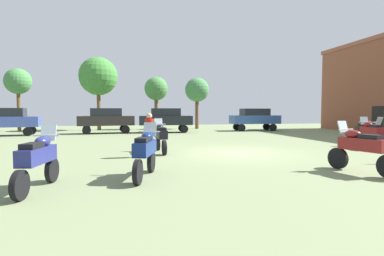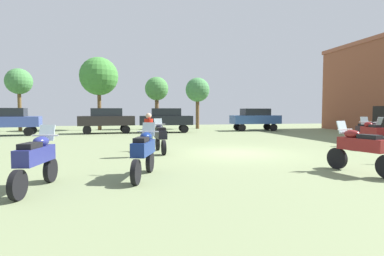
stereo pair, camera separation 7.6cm
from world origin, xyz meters
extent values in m
cube|color=#738158|center=(0.00, 0.00, 0.01)|extent=(44.00, 52.00, 0.02)
cube|color=black|center=(15.03, 8.29, 1.10)|extent=(0.08, 1.20, 2.20)
cylinder|color=black|center=(-6.37, -3.97, 0.33)|extent=(0.22, 0.63, 0.62)
cylinder|color=black|center=(-6.61, -5.50, 0.33)|extent=(0.22, 0.63, 0.62)
cube|color=navy|center=(-6.49, -4.73, 0.82)|extent=(0.56, 1.35, 0.36)
ellipsoid|color=navy|center=(-6.44, -4.44, 1.10)|extent=(0.39, 0.52, 0.24)
cube|color=black|center=(-6.53, -4.96, 1.06)|extent=(0.39, 0.60, 0.12)
cube|color=silver|center=(-6.39, -4.12, 1.28)|extent=(0.38, 0.21, 0.39)
cylinder|color=#B7B7BC|center=(-6.41, -4.22, 1.22)|extent=(0.62, 0.13, 0.04)
cylinder|color=black|center=(1.85, -3.94, 0.35)|extent=(0.28, 0.66, 0.65)
cube|color=maroon|center=(2.04, -4.69, 0.85)|extent=(0.67, 1.37, 0.36)
ellipsoid|color=maroon|center=(1.96, -4.40, 1.13)|extent=(0.43, 0.54, 0.24)
cube|color=black|center=(2.09, -4.91, 1.09)|extent=(0.43, 0.62, 0.12)
cube|color=silver|center=(1.88, -4.08, 1.31)|extent=(0.39, 0.23, 0.39)
cylinder|color=#B7B7BC|center=(1.91, -4.18, 1.25)|extent=(0.61, 0.19, 0.04)
cylinder|color=black|center=(7.73, 0.46, 0.34)|extent=(0.23, 0.66, 0.65)
cylinder|color=black|center=(7.47, 1.89, 0.34)|extent=(0.23, 0.66, 0.65)
cube|color=#2D2226|center=(7.60, 1.17, 0.85)|extent=(0.57, 1.28, 0.36)
ellipsoid|color=#2D2226|center=(7.65, 0.90, 1.13)|extent=(0.40, 0.53, 0.24)
cube|color=black|center=(7.56, 1.39, 1.09)|extent=(0.39, 0.60, 0.12)
cube|color=silver|center=(7.70, 0.59, 1.31)|extent=(0.38, 0.21, 0.39)
cylinder|color=#B7B7BC|center=(7.69, 0.69, 1.25)|extent=(0.62, 0.15, 0.04)
cylinder|color=black|center=(-3.17, 1.62, 0.33)|extent=(0.16, 0.62, 0.62)
cylinder|color=black|center=(-3.06, 0.06, 0.33)|extent=(0.16, 0.62, 0.62)
cube|color=black|center=(-3.12, 0.84, 0.82)|extent=(0.45, 1.35, 0.36)
ellipsoid|color=black|center=(-3.14, 1.14, 1.10)|extent=(0.35, 0.50, 0.24)
cube|color=black|center=(-3.10, 0.61, 1.06)|extent=(0.34, 0.58, 0.12)
cube|color=silver|center=(-3.16, 1.47, 1.28)|extent=(0.37, 0.18, 0.39)
cylinder|color=#B7B7BC|center=(-3.15, 1.37, 1.22)|extent=(0.62, 0.08, 0.04)
cylinder|color=black|center=(6.96, 0.85, 0.36)|extent=(0.27, 0.68, 0.67)
cylinder|color=black|center=(6.58, -0.75, 0.36)|extent=(0.27, 0.68, 0.67)
cube|color=maroon|center=(6.77, 0.05, 0.87)|extent=(0.67, 1.43, 0.36)
ellipsoid|color=maroon|center=(6.84, 0.35, 1.15)|extent=(0.42, 0.54, 0.24)
cube|color=black|center=(6.72, -0.19, 1.11)|extent=(0.42, 0.61, 0.12)
cube|color=silver|center=(6.92, 0.69, 1.33)|extent=(0.39, 0.23, 0.39)
cylinder|color=#B7B7BC|center=(6.90, 0.59, 1.27)|extent=(0.61, 0.18, 0.04)
cylinder|color=black|center=(-3.83, -3.24, 0.33)|extent=(0.29, 0.63, 0.63)
cylinder|color=black|center=(-4.27, -4.71, 0.33)|extent=(0.29, 0.63, 0.63)
cube|color=navy|center=(-4.05, -3.97, 0.83)|extent=(0.72, 1.35, 0.36)
ellipsoid|color=navy|center=(-3.97, -3.69, 1.11)|extent=(0.44, 0.55, 0.24)
cube|color=black|center=(-4.12, -4.19, 1.07)|extent=(0.45, 0.62, 0.12)
cube|color=silver|center=(-3.88, -3.38, 1.29)|extent=(0.39, 0.25, 0.39)
cylinder|color=#B7B7BC|center=(-3.90, -3.47, 1.23)|extent=(0.60, 0.21, 0.04)
cylinder|color=black|center=(5.23, 12.69, 0.34)|extent=(0.65, 0.25, 0.64)
cylinder|color=black|center=(5.29, 14.13, 0.34)|extent=(0.65, 0.25, 0.64)
cylinder|color=black|center=(8.15, 12.57, 0.34)|extent=(0.65, 0.25, 0.64)
cylinder|color=black|center=(8.21, 14.01, 0.34)|extent=(0.65, 0.25, 0.64)
cube|color=#315392|center=(6.72, 13.35, 1.03)|extent=(4.37, 1.97, 0.75)
cube|color=black|center=(6.72, 13.35, 1.71)|extent=(2.43, 1.68, 0.61)
cylinder|color=black|center=(-2.95, 12.08, 0.34)|extent=(0.65, 0.25, 0.64)
cylinder|color=black|center=(-2.88, 13.52, 0.34)|extent=(0.65, 0.25, 0.64)
cylinder|color=black|center=(-0.03, 11.93, 0.34)|extent=(0.65, 0.25, 0.64)
cylinder|color=black|center=(0.04, 13.37, 0.34)|extent=(0.65, 0.25, 0.64)
cube|color=black|center=(-1.45, 12.72, 1.03)|extent=(4.39, 2.01, 0.75)
cube|color=black|center=(-1.45, 12.72, 1.71)|extent=(2.44, 1.70, 0.61)
cylinder|color=black|center=(-11.50, 11.30, 0.34)|extent=(0.66, 0.30, 0.64)
cylinder|color=black|center=(-11.67, 12.73, 0.34)|extent=(0.66, 0.30, 0.64)
cube|color=#394D98|center=(-13.04, 11.84, 1.03)|extent=(4.48, 2.30, 0.75)
cube|color=black|center=(-13.04, 11.84, 1.71)|extent=(2.54, 1.86, 0.61)
cylinder|color=black|center=(-7.59, 11.86, 0.34)|extent=(0.66, 0.30, 0.64)
cylinder|color=black|center=(-7.78, 13.29, 0.34)|extent=(0.66, 0.30, 0.64)
cylinder|color=black|center=(-4.69, 12.24, 0.34)|extent=(0.66, 0.30, 0.64)
cylinder|color=black|center=(-4.88, 13.67, 0.34)|extent=(0.66, 0.30, 0.64)
cube|color=black|center=(-6.23, 12.77, 1.03)|extent=(4.49, 2.33, 0.75)
cube|color=black|center=(-6.23, 12.77, 1.71)|extent=(2.55, 1.87, 0.61)
cylinder|color=#1F354B|center=(-3.60, -0.32, 0.43)|extent=(0.14, 0.14, 0.83)
cylinder|color=#1F354B|center=(-3.77, -0.30, 0.43)|extent=(0.14, 0.14, 0.83)
cylinder|color=#A51A0F|center=(-3.69, -0.31, 1.18)|extent=(0.37, 0.37, 0.66)
sphere|color=tan|center=(-3.69, -0.31, 1.62)|extent=(0.22, 0.22, 0.22)
cylinder|color=brown|center=(-7.16, 17.24, 2.13)|extent=(0.34, 0.34, 4.22)
sphere|color=#3D8135|center=(-7.16, 17.24, 5.03)|extent=(3.52, 3.52, 3.52)
cylinder|color=brown|center=(2.28, 17.34, 1.70)|extent=(0.36, 0.36, 3.36)
sphere|color=#448247|center=(2.28, 17.34, 3.92)|extent=(2.40, 2.40, 2.40)
cylinder|color=brown|center=(-1.77, 17.65, 1.75)|extent=(0.38, 0.38, 3.46)
sphere|color=#437E3E|center=(-1.77, 17.65, 4.00)|extent=(2.30, 2.30, 2.30)
cylinder|color=brown|center=(-13.97, 17.21, 1.97)|extent=(0.30, 0.30, 3.89)
sphere|color=#417D3F|center=(-13.97, 17.21, 4.42)|extent=(2.27, 2.27, 2.27)
camera|label=1|loc=(-4.48, -11.97, 1.81)|focal=28.02mm
camera|label=2|loc=(-4.40, -11.99, 1.81)|focal=28.02mm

